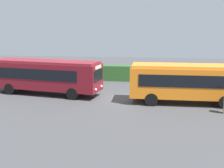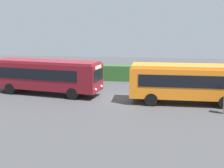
{
  "view_description": "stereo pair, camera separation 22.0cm",
  "coord_description": "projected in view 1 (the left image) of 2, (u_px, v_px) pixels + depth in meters",
  "views": [
    {
      "loc": [
        2.09,
        -23.71,
        6.11
      ],
      "look_at": [
        -1.14,
        0.04,
        1.24
      ],
      "focal_mm": 46.85,
      "sensor_mm": 36.0,
      "label": 1
    },
    {
      "loc": [
        2.31,
        -23.68,
        6.11
      ],
      "look_at": [
        -1.14,
        0.04,
        1.24
      ],
      "focal_mm": 46.85,
      "sensor_mm": 36.0,
      "label": 2
    }
  ],
  "objects": [
    {
      "name": "bus_maroon",
      "position": [
        46.0,
        75.0,
        25.87
      ],
      "size": [
        10.19,
        4.14,
        3.04
      ],
      "rotation": [
        0.0,
        0.0,
        -0.17
      ],
      "color": "maroon",
      "rests_on": "ground_plane"
    },
    {
      "name": "bus_orange",
      "position": [
        187.0,
        81.0,
        22.83
      ],
      "size": [
        8.91,
        2.62,
        3.07
      ],
      "rotation": [
        0.0,
        0.0,
        0.0
      ],
      "color": "orange",
      "rests_on": "ground_plane"
    },
    {
      "name": "person_left",
      "position": [
        73.0,
        77.0,
        29.16
      ],
      "size": [
        0.47,
        0.26,
        1.92
      ],
      "rotation": [
        0.0,
        0.0,
        1.57
      ],
      "color": "silver",
      "rests_on": "ground_plane"
    },
    {
      "name": "hedge_row",
      "position": [
        132.0,
        73.0,
        32.3
      ],
      "size": [
        44.0,
        1.34,
        1.67
      ],
      "primitive_type": "cube",
      "color": "#2D5927",
      "rests_on": "ground_plane"
    },
    {
      "name": "ground_plane",
      "position": [
        125.0,
        99.0,
        24.51
      ],
      "size": [
        64.0,
        64.0,
        0.0
      ],
      "primitive_type": "plane",
      "color": "#424244"
    },
    {
      "name": "person_center",
      "position": [
        162.0,
        84.0,
        25.99
      ],
      "size": [
        0.5,
        0.53,
        1.83
      ],
      "rotation": [
        0.0,
        0.0,
        5.58
      ],
      "color": "black",
      "rests_on": "ground_plane"
    }
  ]
}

